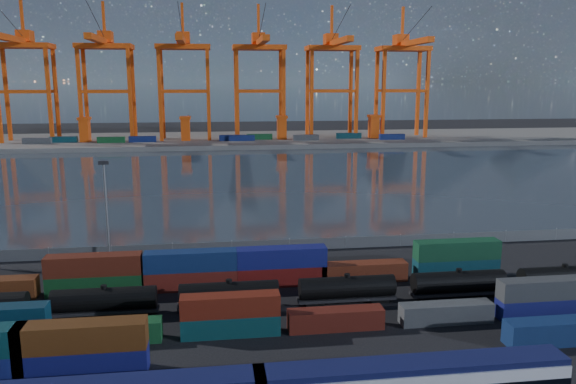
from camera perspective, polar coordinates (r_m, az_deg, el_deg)
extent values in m
plane|color=black|center=(72.23, 3.27, -12.44)|extent=(700.00, 700.00, 0.00)
plane|color=#2A333C|center=(172.86, -3.34, 1.52)|extent=(700.00, 700.00, 0.00)
cube|color=#514F4C|center=(276.65, -5.03, 5.33)|extent=(700.00, 70.00, 2.00)
cone|color=#1E2630|center=(1690.50, -0.44, 17.99)|extent=(1040.00, 1040.00, 460.00)
cone|color=#1E2630|center=(1781.46, 12.96, 16.07)|extent=(960.00, 960.00, 380.00)
cone|color=#1E2630|center=(1927.12, 22.99, 13.90)|extent=(840.00, 840.00, 300.00)
cube|color=#10143D|center=(50.61, 12.59, -16.73)|extent=(26.98, 2.91, 0.54)
cube|color=navy|center=(62.10, -20.10, -15.86)|extent=(12.77, 2.60, 2.77)
cube|color=#512B10|center=(60.93, -20.28, -13.54)|extent=(12.77, 2.60, 2.77)
cube|color=navy|center=(71.67, 25.95, -12.60)|extent=(12.77, 2.60, 2.77)
cube|color=#134823|center=(68.01, -17.61, -13.40)|extent=(11.40, 2.32, 2.47)
cube|color=#0C3A3F|center=(66.97, -5.84, -13.30)|extent=(11.40, 2.32, 2.47)
cube|color=#631B0E|center=(65.99, -5.89, -11.35)|extent=(11.40, 2.32, 2.47)
cube|color=#551911|center=(68.39, 4.87, -12.74)|extent=(11.40, 2.32, 2.47)
cube|color=#434648|center=(72.45, 15.76, -11.73)|extent=(11.40, 2.32, 2.47)
cube|color=navy|center=(78.09, 24.36, -10.63)|extent=(11.40, 2.32, 2.47)
cube|color=#3A3C3E|center=(77.25, 24.51, -8.92)|extent=(11.40, 2.32, 2.47)
cube|color=#11421D|center=(83.03, -19.01, -8.82)|extent=(12.86, 2.62, 2.79)
cube|color=#541D10|center=(82.15, -19.13, -6.99)|extent=(12.86, 2.62, 2.79)
cube|color=maroon|center=(81.43, -9.80, -8.75)|extent=(12.86, 2.62, 2.79)
cube|color=navy|center=(80.53, -9.86, -6.89)|extent=(12.86, 2.62, 2.79)
cube|color=maroon|center=(81.91, -0.64, -8.46)|extent=(12.86, 2.62, 2.79)
cube|color=navy|center=(81.01, -0.65, -6.61)|extent=(12.86, 2.62, 2.79)
cube|color=maroon|center=(84.17, 7.65, -8.02)|extent=(12.86, 2.62, 2.79)
cube|color=#0D3947|center=(88.94, 16.69, -7.34)|extent=(12.86, 2.62, 2.79)
cube|color=#124528|center=(88.12, 16.80, -5.62)|extent=(12.86, 2.62, 2.79)
cube|color=black|center=(78.34, -26.23, -11.46)|extent=(2.44, 1.76, 0.59)
cylinder|color=black|center=(74.82, -18.15, -10.29)|extent=(12.69, 2.83, 2.83)
cylinder|color=black|center=(74.28, -18.22, -9.17)|extent=(0.78, 0.78, 0.49)
cube|color=black|center=(75.39, -18.07, -11.40)|extent=(13.18, 1.95, 0.39)
cube|color=black|center=(76.47, -21.36, -11.61)|extent=(2.44, 1.76, 0.59)
cube|color=black|center=(74.86, -14.68, -11.69)|extent=(2.44, 1.76, 0.59)
cylinder|color=black|center=(73.55, -6.00, -10.15)|extent=(12.69, 2.83, 2.83)
cylinder|color=black|center=(73.00, -6.03, -9.01)|extent=(0.78, 0.78, 0.49)
cube|color=black|center=(74.13, -5.98, -11.28)|extent=(13.18, 1.95, 0.39)
cube|color=black|center=(74.31, -9.43, -11.64)|extent=(2.44, 1.76, 0.59)
cube|color=black|center=(74.50, -2.52, -11.43)|extent=(2.44, 1.76, 0.59)
cylinder|color=black|center=(75.50, 6.01, -9.58)|extent=(12.69, 2.83, 2.83)
cylinder|color=black|center=(74.96, 6.03, -8.46)|extent=(0.78, 0.78, 0.49)
cube|color=black|center=(76.07, 5.98, -10.68)|extent=(13.18, 1.95, 0.39)
cube|color=black|center=(75.35, 2.66, -11.17)|extent=(2.44, 1.76, 0.59)
cube|color=black|center=(77.32, 9.20, -10.70)|extent=(2.44, 1.76, 0.59)
cylinder|color=black|center=(80.45, 16.92, -8.69)|extent=(12.69, 2.83, 2.83)
cylinder|color=black|center=(79.94, 16.99, -7.64)|extent=(0.78, 0.78, 0.49)
cube|color=black|center=(80.98, 16.86, -9.73)|extent=(13.18, 1.95, 0.39)
cube|color=black|center=(79.45, 13.91, -10.29)|extent=(2.44, 1.76, 0.59)
cube|color=black|center=(82.98, 19.65, -9.68)|extent=(2.44, 1.76, 0.59)
cylinder|color=black|center=(87.89, 26.24, -7.69)|extent=(12.69, 2.83, 2.83)
cylinder|color=black|center=(87.43, 26.33, -6.71)|extent=(0.78, 0.78, 0.49)
cube|color=black|center=(88.37, 26.15, -8.65)|extent=(13.18, 1.95, 0.39)
cube|color=black|center=(86.19, 23.67, -9.20)|extent=(2.44, 1.76, 0.59)
cube|color=#595B5E|center=(97.89, 0.16, -5.40)|extent=(160.00, 0.06, 2.00)
cylinder|color=slate|center=(100.74, -23.13, -5.78)|extent=(0.12, 0.12, 2.20)
cylinder|color=slate|center=(98.51, -17.49, -5.76)|extent=(0.12, 0.12, 2.20)
cylinder|color=slate|center=(97.27, -11.65, -5.68)|extent=(0.12, 0.12, 2.20)
cylinder|color=slate|center=(97.05, -5.73, -5.54)|extent=(0.12, 0.12, 2.20)
cylinder|color=slate|center=(97.86, 0.16, -5.34)|extent=(0.12, 0.12, 2.20)
cylinder|color=slate|center=(99.67, 5.88, -5.10)|extent=(0.12, 0.12, 2.20)
cylinder|color=slate|center=(102.42, 11.35, -4.81)|extent=(0.12, 0.12, 2.20)
cylinder|color=slate|center=(106.05, 16.48, -4.51)|extent=(0.12, 0.12, 2.20)
cylinder|color=slate|center=(110.47, 21.24, -4.19)|extent=(0.12, 0.12, 2.20)
cylinder|color=slate|center=(115.59, 25.59, -3.88)|extent=(0.12, 0.12, 2.20)
cylinder|color=slate|center=(94.87, -17.93, -2.12)|extent=(0.36, 0.36, 16.00)
cube|color=black|center=(93.40, -18.24, 2.84)|extent=(1.60, 0.40, 0.60)
cube|color=#E34B10|center=(291.22, -26.67, 8.68)|extent=(1.58, 1.58, 44.52)
cube|color=#E34B10|center=(273.54, -23.10, 8.89)|extent=(1.58, 1.58, 44.52)
cube|color=#E34B10|center=(285.01, -22.48, 8.99)|extent=(1.58, 1.58, 44.52)
cube|color=#E34B10|center=(276.53, -25.34, 9.19)|extent=(21.76, 1.39, 1.39)
cube|color=#E34B10|center=(287.88, -24.63, 9.28)|extent=(21.76, 1.39, 1.39)
cube|color=#E34B10|center=(282.60, -25.32, 13.29)|extent=(24.73, 13.85, 2.18)
cube|color=#E34B10|center=(271.40, -26.11, 13.77)|extent=(2.97, 47.49, 2.47)
cube|color=#E34B10|center=(286.66, -25.15, 14.15)|extent=(5.94, 7.91, 4.95)
cube|color=#E34B10|center=(285.39, -25.40, 15.65)|extent=(1.19, 1.19, 15.83)
cylinder|color=black|center=(269.69, -26.41, 15.25)|extent=(0.24, 40.72, 13.43)
cube|color=#E34B10|center=(270.39, -20.37, 9.06)|extent=(1.58, 1.58, 44.52)
cube|color=#E34B10|center=(281.99, -19.85, 9.16)|extent=(1.58, 1.58, 44.52)
cube|color=#E34B10|center=(266.57, -15.74, 9.32)|extent=(1.58, 1.58, 44.52)
cube|color=#E34B10|center=(278.33, -15.41, 9.40)|extent=(1.58, 1.58, 44.52)
cube|color=#E34B10|center=(268.22, -18.10, 9.67)|extent=(21.76, 1.39, 1.39)
cube|color=#E34B10|center=(279.91, -17.67, 9.74)|extent=(21.76, 1.39, 1.39)
cube|color=#E34B10|center=(274.47, -18.14, 13.88)|extent=(24.73, 13.85, 2.18)
cube|color=#E34B10|center=(262.93, -18.63, 14.43)|extent=(2.97, 47.49, 2.47)
cube|color=#E34B10|center=(278.65, -18.04, 14.76)|extent=(5.94, 7.91, 4.95)
cube|color=#E34B10|center=(277.35, -18.21, 16.31)|extent=(1.19, 1.19, 15.83)
cylinder|color=black|center=(261.16, -18.83, 15.97)|extent=(0.24, 40.72, 13.43)
cube|color=#E34B10|center=(265.09, -12.87, 9.45)|extent=(1.58, 1.58, 44.52)
cube|color=#E34B10|center=(276.92, -12.66, 9.52)|extent=(1.58, 1.58, 44.52)
cube|color=#E34B10|center=(264.09, -8.10, 9.61)|extent=(1.58, 1.58, 44.52)
cube|color=#E34B10|center=(275.96, -8.09, 9.67)|extent=(1.58, 1.58, 44.52)
cube|color=#E34B10|center=(264.32, -10.50, 10.02)|extent=(21.76, 1.39, 1.39)
cube|color=#E34B10|center=(276.18, -10.39, 10.06)|extent=(21.76, 1.39, 1.39)
cube|color=#E34B10|center=(270.67, -10.60, 14.28)|extent=(24.73, 13.85, 2.18)
cube|color=#E34B10|center=(258.96, -10.74, 14.86)|extent=(2.97, 47.49, 2.47)
cube|color=#E34B10|center=(274.90, -10.59, 15.16)|extent=(5.94, 7.91, 4.95)
cube|color=#E34B10|center=(273.58, -10.67, 16.74)|extent=(1.19, 1.19, 15.83)
cylinder|color=black|center=(257.16, -10.83, 16.44)|extent=(0.24, 40.72, 13.43)
cube|color=#E34B10|center=(264.36, -5.19, 9.67)|extent=(1.58, 1.58, 44.52)
cube|color=#E34B10|center=(276.22, -5.30, 9.73)|extent=(1.58, 1.58, 44.52)
cube|color=#E34B10|center=(266.24, -0.43, 9.73)|extent=(1.58, 1.58, 44.52)
cube|color=#E34B10|center=(278.01, -0.75, 9.79)|extent=(1.58, 1.58, 44.52)
cube|color=#E34B10|center=(265.03, -2.81, 10.19)|extent=(21.76, 1.39, 1.39)
cube|color=#E34B10|center=(276.86, -3.02, 10.23)|extent=(21.76, 1.39, 1.39)
cube|color=#E34B10|center=(271.36, -2.96, 14.44)|extent=(24.73, 13.85, 2.18)
cube|color=#E34B10|center=(259.68, -2.74, 15.03)|extent=(2.97, 47.49, 2.47)
cube|color=#E34B10|center=(275.58, -3.04, 15.32)|extent=(5.94, 7.91, 4.95)
cube|color=#E34B10|center=(274.26, -3.02, 16.89)|extent=(1.19, 1.19, 15.83)
cylinder|color=black|center=(257.89, -2.70, 16.60)|extent=(0.24, 40.72, 13.43)
cube|color=#E34B10|center=(268.24, 2.41, 9.73)|extent=(1.58, 1.58, 44.52)
cube|color=#E34B10|center=(279.93, 1.98, 9.79)|extent=(1.58, 1.58, 44.52)
cube|color=#E34B10|center=(272.89, 6.98, 9.68)|extent=(1.58, 1.58, 44.52)
cube|color=#E34B10|center=(284.39, 6.37, 9.75)|extent=(1.58, 1.58, 44.52)
cube|color=#E34B10|center=(270.31, 4.72, 10.18)|extent=(21.76, 1.39, 1.39)
cube|color=#E34B10|center=(281.91, 4.20, 10.23)|extent=(21.76, 1.39, 1.39)
cube|color=#E34B10|center=(276.52, 4.52, 14.36)|extent=(24.73, 13.85, 2.18)
cube|color=#E34B10|center=(265.06, 5.09, 14.92)|extent=(2.97, 47.49, 2.47)
cube|color=#E34B10|center=(280.66, 4.36, 15.23)|extent=(5.94, 7.91, 4.95)
cube|color=#E34B10|center=(279.37, 4.47, 16.77)|extent=(1.19, 1.19, 15.83)
cylinder|color=black|center=(263.31, 5.23, 16.46)|extent=(0.24, 40.72, 13.43)
cube|color=#E34B10|center=(276.52, 9.67, 9.62)|extent=(1.58, 1.58, 44.52)
cube|color=#E34B10|center=(287.88, 8.96, 9.70)|extent=(1.58, 1.58, 44.52)
cube|color=#E34B10|center=(283.73, 13.93, 9.49)|extent=(1.58, 1.58, 44.52)
cube|color=#E34B10|center=(294.81, 13.08, 9.58)|extent=(1.58, 1.58, 44.52)
cube|color=#E34B10|center=(279.90, 11.85, 10.02)|extent=(21.76, 1.39, 1.39)
cube|color=#E34B10|center=(291.12, 11.06, 10.08)|extent=(21.76, 1.39, 1.39)
cube|color=#E34B10|center=(285.89, 11.61, 14.07)|extent=(24.73, 13.85, 2.18)
cube|color=#E34B10|center=(274.83, 12.46, 14.57)|extent=(2.97, 47.49, 2.47)
cube|color=#E34B10|center=(289.91, 11.38, 14.91)|extent=(5.94, 7.91, 4.95)
cube|color=#E34B10|center=(288.65, 11.57, 16.40)|extent=(1.19, 1.19, 15.83)
cylinder|color=black|center=(273.14, 12.70, 16.05)|extent=(0.24, 40.72, 13.43)
cube|color=navy|center=(261.23, -4.73, 5.49)|extent=(12.00, 2.44, 2.60)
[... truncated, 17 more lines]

